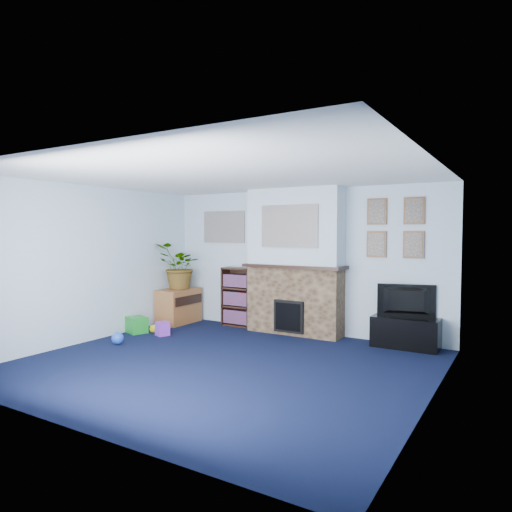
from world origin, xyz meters
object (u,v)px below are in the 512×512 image
Objects in this scene: tv_stand at (405,333)px; sideboard at (179,304)px; television at (406,301)px; bookshelf at (239,298)px.

tv_stand is 1.15× the size of sideboard.
television is 2.95m from bookshelf.
tv_stand is 1.15× the size of television.
television reaches higher than sideboard.
bookshelf is 1.28× the size of sideboard.
sideboard is (-1.09, -0.36, -0.15)m from bookshelf.
bookshelf reaches higher than tv_stand.
bookshelf reaches higher than sideboard.
sideboard is (-4.04, -0.28, 0.12)m from tv_stand.
bookshelf is (-2.95, 0.06, -0.18)m from television.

